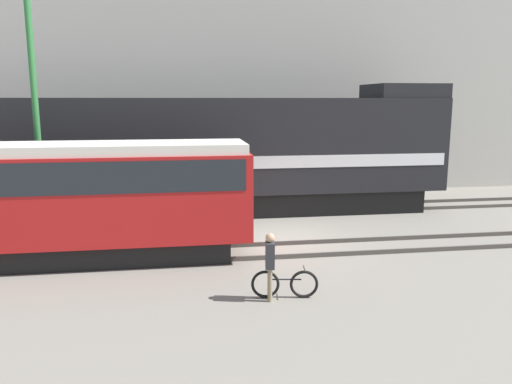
# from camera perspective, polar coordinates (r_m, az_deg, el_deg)

# --- Properties ---
(ground_plane) EXTENTS (120.00, 120.00, 0.00)m
(ground_plane) POSITION_cam_1_polar(r_m,az_deg,el_deg) (17.63, 2.50, -5.41)
(ground_plane) COLOR gray
(track_near) EXTENTS (60.00, 1.51, 0.14)m
(track_near) POSITION_cam_1_polar(r_m,az_deg,el_deg) (16.23, 3.51, -6.57)
(track_near) COLOR #47423D
(track_near) RESTS_ON ground
(track_far) EXTENTS (60.00, 1.51, 0.14)m
(track_far) POSITION_cam_1_polar(r_m,az_deg,el_deg) (21.82, 0.25, -2.10)
(track_far) COLOR #47423D
(track_far) RESTS_ON ground
(building_backdrop) EXTENTS (43.25, 6.00, 11.56)m
(building_backdrop) POSITION_cam_1_polar(r_m,az_deg,el_deg) (28.69, -2.11, 12.39)
(building_backdrop) COLOR #B7B2A8
(building_backdrop) RESTS_ON ground
(freight_locomotive) EXTENTS (21.77, 3.04, 5.50)m
(freight_locomotive) POSITION_cam_1_polar(r_m,az_deg,el_deg) (21.16, -7.28, 4.27)
(freight_locomotive) COLOR black
(freight_locomotive) RESTS_ON ground
(streetcar) EXTENTS (10.79, 2.54, 3.58)m
(streetcar) POSITION_cam_1_polar(r_m,az_deg,el_deg) (15.77, -20.77, -0.36)
(streetcar) COLOR black
(streetcar) RESTS_ON ground
(bicycle) EXTENTS (1.65, 0.45, 0.77)m
(bicycle) POSITION_cam_1_polar(r_m,az_deg,el_deg) (12.51, 3.30, -10.46)
(bicycle) COLOR black
(bicycle) RESTS_ON ground
(person) EXTENTS (0.27, 0.39, 1.69)m
(person) POSITION_cam_1_polar(r_m,az_deg,el_deg) (12.13, 1.61, -7.76)
(person) COLOR #8C7A5B
(person) RESTS_ON ground
(utility_pole_left) EXTENTS (0.22, 0.22, 8.79)m
(utility_pole_left) POSITION_cam_1_polar(r_m,az_deg,el_deg) (18.73, -23.86, 8.29)
(utility_pole_left) COLOR #2D7238
(utility_pole_left) RESTS_ON ground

